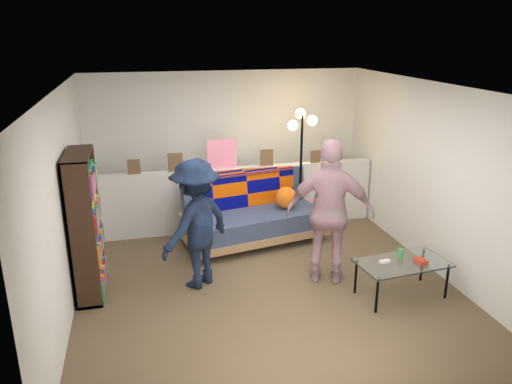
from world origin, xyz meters
TOP-DOWN VIEW (x-y plane):
  - ground at (0.00, 0.00)m, footprint 5.00×5.00m
  - room_shell at (0.00, 0.47)m, footprint 4.60×5.05m
  - half_wall_ledge at (0.00, 1.80)m, footprint 4.45×0.15m
  - ledge_decor at (-0.23, 1.78)m, footprint 2.97×0.02m
  - futon_sofa at (0.18, 1.27)m, footprint 2.20×1.34m
  - bookshelf at (-2.08, 0.23)m, footprint 0.29×0.86m
  - coffee_table at (1.49, -0.73)m, footprint 1.10×0.68m
  - floor_lamp at (1.00, 1.61)m, footprint 0.43×0.34m
  - person_left at (-0.81, 0.11)m, footprint 1.17×1.11m
  - person_right at (0.79, -0.17)m, footprint 1.15×0.81m

SIDE VIEW (x-z plane):
  - ground at x=0.00m, z-range 0.00..0.00m
  - coffee_table at x=1.49m, z-range 0.14..0.68m
  - futon_sofa at x=0.18m, z-range -0.03..0.85m
  - half_wall_ledge at x=0.00m, z-range 0.00..1.00m
  - person_left at x=-0.81m, z-range 0.00..1.60m
  - bookshelf at x=-2.08m, z-range -0.06..1.66m
  - person_right at x=0.79m, z-range 0.00..1.81m
  - ledge_decor at x=-0.23m, z-range 0.95..1.40m
  - floor_lamp at x=1.00m, z-range 0.39..2.27m
  - room_shell at x=0.00m, z-range 0.45..2.90m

